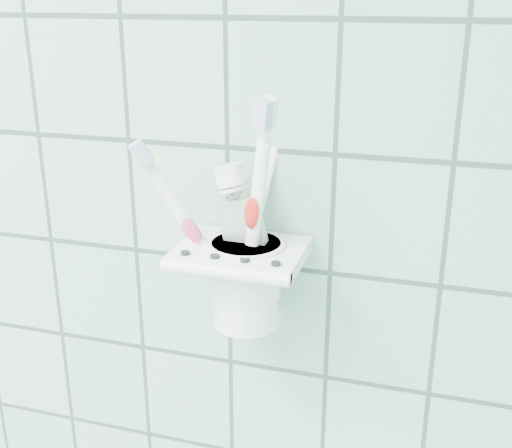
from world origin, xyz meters
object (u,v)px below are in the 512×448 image
holder_bracket (241,254)px  toothbrush_blue (229,206)px  cup (246,279)px  toothbrush_orange (243,205)px  toothbrush_pink (244,217)px  toothpaste_tube (264,233)px

holder_bracket → toothbrush_blue: 0.05m
cup → toothbrush_orange: bearing=130.4°
holder_bracket → toothbrush_pink: (0.00, 0.01, 0.03)m
cup → toothbrush_pink: bearing=130.5°
cup → toothbrush_blue: 0.07m
toothbrush_blue → toothbrush_pink: bearing=49.1°
toothbrush_orange → toothpaste_tube: (0.02, -0.01, -0.02)m
cup → toothpaste_tube: (0.02, -0.00, 0.05)m
toothbrush_orange → toothpaste_tube: 0.03m
toothbrush_orange → toothpaste_tube: toothbrush_orange is taller
toothbrush_pink → holder_bracket: bearing=-117.8°
holder_bracket → toothpaste_tube: size_ratio=0.73×
holder_bracket → toothbrush_orange: (-0.00, 0.01, 0.05)m
holder_bracket → toothbrush_orange: size_ratio=0.54×
toothbrush_pink → toothbrush_orange: (-0.00, 0.00, 0.01)m
toothbrush_pink → toothbrush_orange: 0.01m
toothbrush_pink → toothbrush_orange: bearing=103.0°
holder_bracket → toothpaste_tube: bearing=8.2°
toothbrush_orange → toothpaste_tube: bearing=7.4°
holder_bracket → cup: bearing=43.4°
holder_bracket → cup: (0.00, 0.00, -0.03)m
holder_bracket → toothbrush_pink: size_ratio=0.62×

